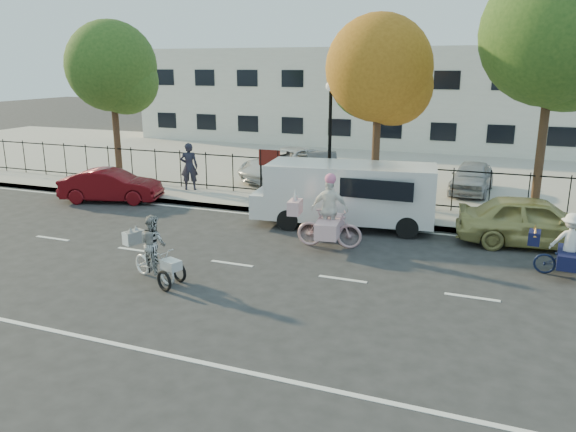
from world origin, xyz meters
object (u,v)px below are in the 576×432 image
at_px(zebra_trike, 154,255).
at_px(lot_car_c, 322,167).
at_px(white_van, 347,192).
at_px(pedestrian, 189,166).
at_px(red_sedan, 111,186).
at_px(gold_sedan, 535,221).
at_px(bull_bike, 568,252).
at_px(lamppost, 330,121).
at_px(lot_car_d, 472,177).
at_px(lot_car_b, 287,164).
at_px(unicorn_bike, 328,220).

height_order(zebra_trike, lot_car_c, zebra_trike).
xyz_separation_m(white_van, pedestrian, (-7.16, 2.30, -0.02)).
relative_size(white_van, red_sedan, 1.59).
xyz_separation_m(white_van, lot_car_c, (-2.80, 5.95, -0.37)).
bearing_deg(red_sedan, lot_car_c, -63.37).
distance_m(white_van, gold_sedan, 5.52).
bearing_deg(bull_bike, lamppost, 62.88).
height_order(pedestrian, lot_car_d, pedestrian).
bearing_deg(lot_car_b, red_sedan, -109.64).
bearing_deg(bull_bike, lot_car_b, 56.94).
xyz_separation_m(zebra_trike, lot_car_c, (0.25, 12.11, 0.13)).
bearing_deg(white_van, lot_car_c, 107.44).
bearing_deg(zebra_trike, pedestrian, 46.25).
bearing_deg(gold_sedan, white_van, 83.44).
bearing_deg(white_van, lot_car_d, 52.58).
bearing_deg(zebra_trike, lot_car_b, 26.32).
height_order(bull_bike, white_van, white_van).
bearing_deg(white_van, gold_sedan, -7.78).
xyz_separation_m(bull_bike, pedestrian, (-13.37, 4.61, 0.45)).
xyz_separation_m(zebra_trike, bull_bike, (9.25, 3.85, 0.02)).
xyz_separation_m(gold_sedan, lot_car_d, (-2.11, 5.96, 0.03)).
height_order(lamppost, lot_car_d, lamppost).
relative_size(zebra_trike, lot_car_b, 0.39).
bearing_deg(bull_bike, gold_sedan, 21.11).
relative_size(bull_bike, lot_car_c, 0.48).
bearing_deg(bull_bike, pedestrian, 75.34).
height_order(lamppost, gold_sedan, lamppost).
distance_m(unicorn_bike, bull_bike, 6.12).
distance_m(pedestrian, lot_car_d, 11.18).
bearing_deg(lamppost, gold_sedan, -18.61).
distance_m(zebra_trike, unicorn_bike, 5.02).
xyz_separation_m(bull_bike, lot_car_b, (-10.50, 8.04, 0.18)).
distance_m(bull_bike, lot_car_d, 8.74).
relative_size(lamppost, lot_car_c, 1.19).
bearing_deg(lot_car_b, lot_car_d, 22.64).
height_order(lamppost, red_sedan, lamppost).
bearing_deg(unicorn_bike, lot_car_c, 11.78).
distance_m(lamppost, unicorn_bike, 5.30).
height_order(lot_car_b, lot_car_d, lot_car_b).
bearing_deg(lot_car_c, gold_sedan, -54.27).
height_order(lamppost, bull_bike, lamppost).
bearing_deg(lamppost, zebra_trike, -101.51).
relative_size(unicorn_bike, gold_sedan, 0.51).
height_order(lot_car_b, lot_car_c, lot_car_b).
distance_m(lot_car_c, lot_car_d, 6.19).
height_order(white_van, pedestrian, pedestrian).
distance_m(lamppost, gold_sedan, 7.59).
xyz_separation_m(white_van, lot_car_d, (3.39, 5.96, -0.36)).
distance_m(lot_car_b, lot_car_d, 7.69).
bearing_deg(unicorn_bike, lot_car_b, 21.17).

